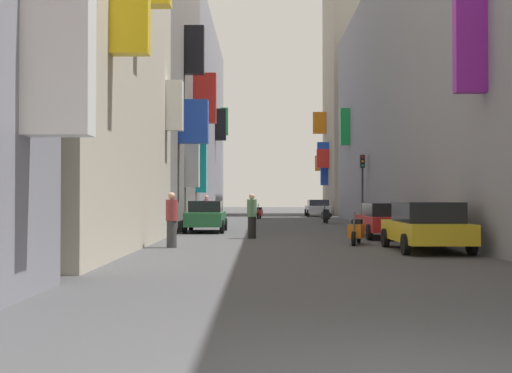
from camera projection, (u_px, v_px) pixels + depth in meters
name	position (u px, v px, depth m)	size (l,w,h in m)	color
ground_plane	(284.00, 227.00, 35.43)	(140.00, 140.00, 0.00)	#424244
building_left_mid_c	(130.00, 51.00, 33.44)	(7.34, 12.87, 18.26)	slate
building_left_far	(177.00, 122.00, 52.73)	(6.89, 25.75, 15.42)	gray
building_right_near	(469.00, 77.00, 28.90)	(7.02, 46.84, 13.93)	gray
building_right_mid_b	(360.00, 97.00, 60.44)	(7.25, 10.23, 21.86)	#9E9384
parked_car_yellow	(426.00, 225.00, 19.51)	(2.02, 4.45, 1.47)	gold
parked_car_silver	(318.00, 208.00, 54.67)	(2.02, 4.34, 1.40)	#B7B7BC
parked_car_red	(387.00, 219.00, 25.78)	(2.01, 4.46, 1.38)	#B21E1E
parked_car_green	(206.00, 216.00, 30.27)	(1.83, 3.99, 1.44)	#236638
scooter_orange	(356.00, 231.00, 22.23)	(0.72, 1.84, 1.13)	orange
scooter_black	(326.00, 216.00, 40.62)	(0.45, 1.92, 1.13)	black
scooter_red	(259.00, 213.00, 48.43)	(0.58, 1.86, 1.13)	red
pedestrian_crossing	(252.00, 216.00, 25.47)	(0.46, 0.46, 1.76)	black
pedestrian_near_left	(207.00, 211.00, 34.80)	(0.54, 0.54, 1.71)	#3B3B3B
pedestrian_near_right	(172.00, 220.00, 20.82)	(0.41, 0.41, 1.77)	#383838
traffic_light_near_corner	(362.00, 177.00, 37.79)	(0.26, 0.34, 4.07)	#2D2D2D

